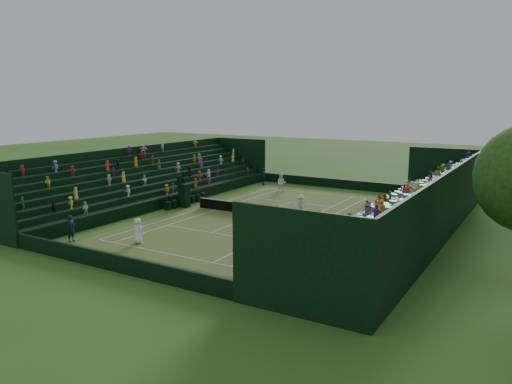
# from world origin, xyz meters

# --- Properties ---
(ground) EXTENTS (160.00, 160.00, 0.00)m
(ground) POSITION_xyz_m (0.00, 0.00, 0.00)
(ground) COLOR #2C5C1D
(ground) RESTS_ON ground
(court_surface) EXTENTS (12.97, 26.77, 0.01)m
(court_surface) POSITION_xyz_m (0.00, 0.00, 0.01)
(court_surface) COLOR #3E7226
(court_surface) RESTS_ON ground
(perimeter_wall_north) EXTENTS (17.17, 0.20, 1.00)m
(perimeter_wall_north) POSITION_xyz_m (0.00, 15.88, 0.50)
(perimeter_wall_north) COLOR black
(perimeter_wall_north) RESTS_ON ground
(perimeter_wall_south) EXTENTS (17.17, 0.20, 1.00)m
(perimeter_wall_south) POSITION_xyz_m (0.00, -15.88, 0.50)
(perimeter_wall_south) COLOR black
(perimeter_wall_south) RESTS_ON ground
(perimeter_wall_east) EXTENTS (0.20, 31.77, 1.00)m
(perimeter_wall_east) POSITION_xyz_m (8.48, 0.00, 0.50)
(perimeter_wall_east) COLOR black
(perimeter_wall_east) RESTS_ON ground
(perimeter_wall_west) EXTENTS (0.20, 31.77, 1.00)m
(perimeter_wall_west) POSITION_xyz_m (-8.48, 0.00, 0.50)
(perimeter_wall_west) COLOR black
(perimeter_wall_west) RESTS_ON ground
(north_grandstand) EXTENTS (6.60, 32.00, 4.90)m
(north_grandstand) POSITION_xyz_m (12.66, 0.00, 1.55)
(north_grandstand) COLOR black
(north_grandstand) RESTS_ON ground
(south_grandstand) EXTENTS (6.60, 32.00, 4.90)m
(south_grandstand) POSITION_xyz_m (-12.66, 0.00, 1.55)
(south_grandstand) COLOR black
(south_grandstand) RESTS_ON ground
(tennis_net) EXTENTS (11.67, 0.10, 1.06)m
(tennis_net) POSITION_xyz_m (0.00, 0.00, 0.53)
(tennis_net) COLOR black
(tennis_net) RESTS_ON ground
(umpire_chair) EXTENTS (1.00, 1.00, 3.16)m
(umpire_chair) POSITION_xyz_m (-7.29, -0.42, 1.35)
(umpire_chair) COLOR black
(umpire_chair) RESTS_ON ground
(courtside_chairs) EXTENTS (0.48, 5.46, 1.05)m
(courtside_chairs) POSITION_xyz_m (-7.75, 0.40, 0.40)
(courtside_chairs) COLOR black
(courtside_chairs) RESTS_ON ground
(player_near_west) EXTENTS (0.90, 0.62, 1.76)m
(player_near_west) POSITION_xyz_m (-2.54, -11.13, 0.88)
(player_near_west) COLOR white
(player_near_west) RESTS_ON ground
(player_near_east) EXTENTS (0.71, 0.68, 1.63)m
(player_near_east) POSITION_xyz_m (2.42, -3.73, 0.81)
(player_near_east) COLOR white
(player_near_east) RESTS_ON ground
(player_far_west) EXTENTS (1.12, 0.99, 1.94)m
(player_far_west) POSITION_xyz_m (-3.24, 10.55, 0.97)
(player_far_west) COLOR white
(player_far_west) RESTS_ON ground
(player_far_east) EXTENTS (1.27, 1.19, 1.72)m
(player_far_east) POSITION_xyz_m (3.08, 2.11, 0.86)
(player_far_east) COLOR silver
(player_far_east) RESTS_ON ground
(line_judge_north) EXTENTS (0.71, 0.84, 1.97)m
(line_judge_north) POSITION_xyz_m (-7.04, 13.37, 0.99)
(line_judge_north) COLOR black
(line_judge_north) RESTS_ON ground
(line_judge_south) EXTENTS (0.51, 0.72, 1.84)m
(line_judge_south) POSITION_xyz_m (-6.75, -13.14, 0.92)
(line_judge_south) COLOR black
(line_judge_south) RESTS_ON ground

